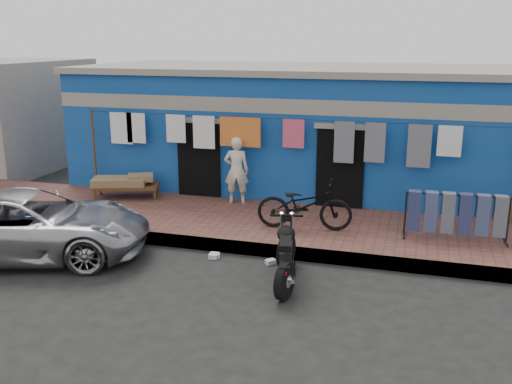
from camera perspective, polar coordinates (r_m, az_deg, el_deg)
name	(u,v)px	position (r m, az deg, el deg)	size (l,w,h in m)	color
ground	(223,287)	(9.83, -3.33, -9.44)	(80.00, 80.00, 0.00)	black
sidewalk	(269,226)	(12.45, 1.30, -3.40)	(28.00, 3.00, 0.25)	brown
curb	(249,249)	(11.14, -0.66, -5.68)	(28.00, 0.10, 0.25)	gray
building	(307,128)	(15.87, 5.11, 6.39)	(12.20, 5.20, 3.36)	#0F4298
clothesline	(269,139)	(13.29, 1.32, 5.35)	(10.06, 0.06, 2.10)	brown
car	(27,224)	(11.72, -21.96, -2.97)	(2.13, 4.69, 1.32)	#A8A8AD
seated_person	(236,170)	(13.54, -1.97, 2.19)	(0.58, 0.38, 1.60)	beige
bicycle	(305,199)	(11.75, 4.89, -0.75)	(0.69, 1.94, 1.26)	black
motorcycle	(286,253)	(9.79, 2.99, -6.10)	(0.93, 1.76, 1.08)	black
charpoy	(127,187)	(14.46, -12.79, 0.51)	(1.80, 1.25, 0.55)	brown
jeans_rack	(456,216)	(11.78, 19.36, -2.26)	(2.03, 0.50, 0.97)	black
litter_a	(215,256)	(11.04, -4.17, -6.38)	(0.19, 0.15, 0.08)	silver
litter_b	(271,262)	(10.72, 1.47, -7.00)	(0.18, 0.13, 0.09)	silver
litter_c	(214,256)	(11.04, -4.22, -6.37)	(0.21, 0.17, 0.09)	silver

